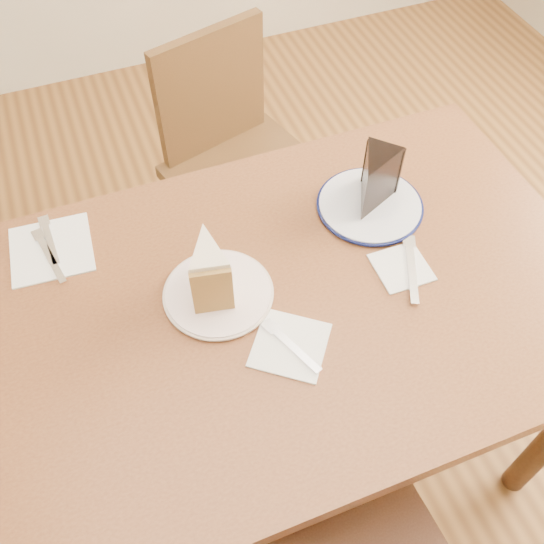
{
  "coord_description": "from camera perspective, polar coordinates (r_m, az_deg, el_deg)",
  "views": [
    {
      "loc": [
        -0.3,
        -0.62,
        1.72
      ],
      "look_at": [
        -0.05,
        0.03,
        0.8
      ],
      "focal_mm": 40.0,
      "sensor_mm": 36.0,
      "label": 1
    }
  ],
  "objects": [
    {
      "name": "ground",
      "position": [
        1.85,
        1.69,
        -15.45
      ],
      "size": [
        4.0,
        4.0,
        0.0
      ],
      "primitive_type": "plane",
      "color": "#513115",
      "rests_on": "ground"
    },
    {
      "name": "chocolate_cake",
      "position": [
        1.3,
        9.5,
        8.17
      ],
      "size": [
        0.14,
        0.13,
        0.12
      ],
      "primitive_type": null,
      "rotation": [
        0.0,
        0.0,
        2.33
      ],
      "color": "black",
      "rests_on": "plate_navy"
    },
    {
      "name": "napkin_cream",
      "position": [
        1.12,
        1.7,
        -6.88
      ],
      "size": [
        0.18,
        0.18,
        0.0
      ],
      "primitive_type": "cube",
      "rotation": [
        0.0,
        0.0,
        0.92
      ],
      "color": "white",
      "rests_on": "table"
    },
    {
      "name": "carrot_cake",
      "position": [
        1.14,
        -5.94,
        0.4
      ],
      "size": [
        0.09,
        0.11,
        0.11
      ],
      "primitive_type": null,
      "rotation": [
        0.0,
        0.0,
        -0.19
      ],
      "color": "#F9EECD",
      "rests_on": "plate_cream"
    },
    {
      "name": "napkin_navy",
      "position": [
        1.25,
        12.09,
        0.43
      ],
      "size": [
        0.11,
        0.11,
        0.0
      ],
      "primitive_type": "cube",
      "rotation": [
        0.0,
        0.0,
        -0.02
      ],
      "color": "white",
      "rests_on": "table"
    },
    {
      "name": "fork_cream",
      "position": [
        1.11,
        1.9,
        -7.02
      ],
      "size": [
        0.06,
        0.14,
        0.0
      ],
      "primitive_type": "cube",
      "rotation": [
        0.0,
        0.0,
        0.38
      ],
      "color": "silver",
      "rests_on": "napkin_cream"
    },
    {
      "name": "fork_spare",
      "position": [
        1.34,
        -20.2,
        2.83
      ],
      "size": [
        0.02,
        0.14,
        0.0
      ],
      "primitive_type": "cube",
      "rotation": [
        0.0,
        0.0,
        0.05
      ],
      "color": "silver",
      "rests_on": "napkin_spare"
    },
    {
      "name": "plate_navy",
      "position": [
        1.34,
        9.19,
        6.2
      ],
      "size": [
        0.22,
        0.22,
        0.01
      ],
      "primitive_type": "cylinder",
      "color": "white",
      "rests_on": "table"
    },
    {
      "name": "plate_cream",
      "position": [
        1.18,
        -5.07,
        -2.02
      ],
      "size": [
        0.21,
        0.21,
        0.01
      ],
      "primitive_type": "cylinder",
      "color": "white",
      "rests_on": "table"
    },
    {
      "name": "knife_navy",
      "position": [
        1.24,
        13.01,
        0.27
      ],
      "size": [
        0.09,
        0.16,
        0.0
      ],
      "primitive_type": "cube",
      "rotation": [
        0.0,
        0.0,
        -0.43
      ],
      "color": "silver",
      "rests_on": "napkin_navy"
    },
    {
      "name": "knife_spare",
      "position": [
        1.31,
        -20.21,
        1.43
      ],
      "size": [
        0.05,
        0.16,
        0.0
      ],
      "primitive_type": "cube",
      "rotation": [
        0.0,
        0.0,
        0.2
      ],
      "color": "white",
      "rests_on": "napkin_spare"
    },
    {
      "name": "napkin_spare",
      "position": [
        1.33,
        -20.06,
        2.02
      ],
      "size": [
        0.17,
        0.17,
        0.0
      ],
      "primitive_type": "cube",
      "rotation": [
        0.0,
        0.0,
        -0.07
      ],
      "color": "white",
      "rests_on": "table"
    },
    {
      "name": "table",
      "position": [
        1.27,
        2.39,
        -4.47
      ],
      "size": [
        1.2,
        0.8,
        0.75
      ],
      "color": "#4D2815",
      "rests_on": "ground"
    },
    {
      "name": "chair_far",
      "position": [
        1.84,
        -2.99,
        10.05
      ],
      "size": [
        0.51,
        0.51,
        0.84
      ],
      "rotation": [
        0.0,
        0.0,
        3.43
      ],
      "color": "#382211",
      "rests_on": "ground"
    }
  ]
}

